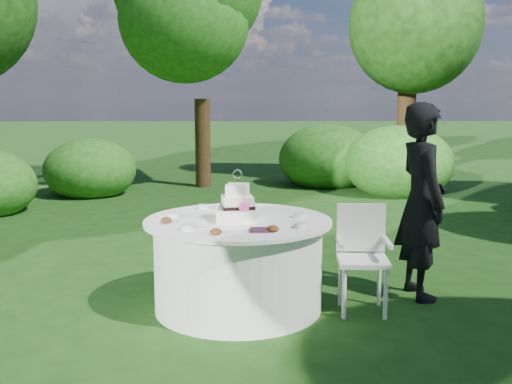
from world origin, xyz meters
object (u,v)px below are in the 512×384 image
at_px(table, 238,264).
at_px(cake, 238,207).
at_px(chair, 362,249).
at_px(napkins, 260,230).
at_px(guest, 422,201).

height_order(table, cake, cake).
bearing_deg(cake, chair, 0.12).
bearing_deg(chair, cake, -179.88).
relative_size(table, cake, 3.65).
distance_m(napkins, chair, 1.00).
distance_m(napkins, table, 0.62).
bearing_deg(napkins, cake, 112.53).
height_order(napkins, cake, cake).
bearing_deg(napkins, guest, 26.99).
bearing_deg(cake, table, 87.32).
distance_m(table, cake, 0.50).
relative_size(guest, chair, 1.96).
bearing_deg(table, cake, -92.68).
height_order(guest, cake, guest).
height_order(napkins, table, napkins).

